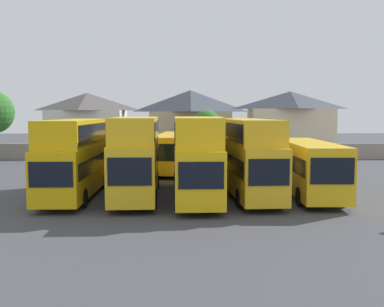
# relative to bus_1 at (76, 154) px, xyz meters

# --- Properties ---
(ground) EXTENTS (140.00, 140.00, 0.00)m
(ground) POSITION_rel_bus_1_xyz_m (7.32, 17.73, -2.73)
(ground) COLOR #424247
(depot_boundary_wall) EXTENTS (56.00, 0.50, 1.80)m
(depot_boundary_wall) POSITION_rel_bus_1_xyz_m (7.32, 22.75, -1.83)
(depot_boundary_wall) COLOR gray
(depot_boundary_wall) RESTS_ON ground
(bus_1) EXTENTS (2.71, 10.65, 4.84)m
(bus_1) POSITION_rel_bus_1_xyz_m (0.00, 0.00, 0.00)
(bus_1) COLOR #E1AE0C
(bus_1) RESTS_ON ground
(bus_2) EXTENTS (2.97, 10.90, 4.99)m
(bus_2) POSITION_rel_bus_1_xyz_m (3.83, -0.09, 0.08)
(bus_2) COLOR yellow
(bus_2) RESTS_ON ground
(bus_3) EXTENTS (2.87, 11.86, 5.00)m
(bus_3) POSITION_rel_bus_1_xyz_m (7.47, -0.26, 0.08)
(bus_3) COLOR yellow
(bus_3) RESTS_ON ground
(bus_4) EXTENTS (3.07, 10.83, 4.87)m
(bus_4) POSITION_rel_bus_1_xyz_m (10.77, -0.01, 0.02)
(bus_4) COLOR gold
(bus_4) RESTS_ON ground
(bus_5) EXTENTS (2.88, 10.33, 3.43)m
(bus_5) POSITION_rel_bus_1_xyz_m (14.61, 0.04, -0.77)
(bus_5) COLOR gold
(bus_5) RESTS_ON ground
(bus_6) EXTENTS (2.94, 10.61, 3.54)m
(bus_6) POSITION_rel_bus_1_xyz_m (2.34, 12.50, -0.71)
(bus_6) COLOR gold
(bus_6) RESTS_ON ground
(bus_7) EXTENTS (3.24, 12.12, 3.35)m
(bus_7) POSITION_rel_bus_1_xyz_m (5.70, 12.47, -0.81)
(bus_7) COLOR #F0AD1C
(bus_7) RESTS_ON ground
(bus_8) EXTENTS (2.92, 11.45, 4.89)m
(bus_8) POSITION_rel_bus_1_xyz_m (9.03, 13.15, 0.03)
(bus_8) COLOR gold
(bus_8) RESTS_ON ground
(bus_9) EXTENTS (3.31, 11.58, 3.26)m
(bus_9) POSITION_rel_bus_1_xyz_m (13.15, 13.14, -0.86)
(bus_9) COLOR yellow
(bus_9) RESTS_ON ground
(house_terrace_left) EXTENTS (10.04, 7.53, 7.90)m
(house_terrace_left) POSITION_rel_bus_1_xyz_m (-6.06, 31.46, 1.30)
(house_terrace_left) COLOR silver
(house_terrace_left) RESTS_ON ground
(house_terrace_centre) EXTENTS (11.18, 8.00, 8.34)m
(house_terrace_centre) POSITION_rel_bus_1_xyz_m (7.58, 33.09, 1.53)
(house_terrace_centre) COLOR tan
(house_terrace_centre) RESTS_ON ground
(house_terrace_right) EXTENTS (11.05, 6.62, 8.10)m
(house_terrace_right) POSITION_rel_bus_1_xyz_m (20.76, 31.20, 1.40)
(house_terrace_right) COLOR beige
(house_terrace_right) RESTS_ON ground
(tree_left_of_lot) EXTENTS (3.34, 3.34, 5.62)m
(tree_left_of_lot) POSITION_rel_bus_1_xyz_m (9.41, 25.25, 1.16)
(tree_left_of_lot) COLOR brown
(tree_left_of_lot) RESTS_ON ground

